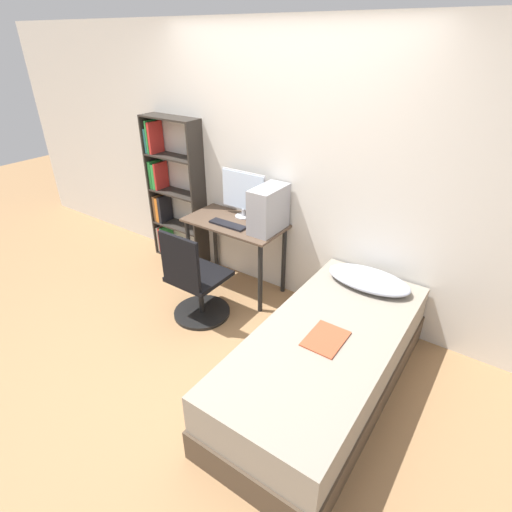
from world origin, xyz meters
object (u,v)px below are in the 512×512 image
Objects in this scene: bookshelf at (169,193)px; pc_tower at (269,209)px; monitor at (243,193)px; bed at (324,363)px; office_chair at (195,286)px; keyboard at (228,225)px.

bookshelf reaches higher than pc_tower.
monitor is at bearing 161.66° from pc_tower.
pc_tower is (-1.01, 0.78, 0.70)m from bed.
pc_tower is at bearing 142.33° from bed.
office_chair is at bearing -35.92° from bookshelf.
keyboard is 0.45m from pc_tower.
bed is at bearing -5.22° from office_chair.
bed is at bearing -33.10° from monitor.
bookshelf is 1.07m from keyboard.
bed is at bearing -37.67° from pc_tower.
monitor reaches higher than bed.
bed is 1.82m from monitor.
bookshelf is at bearing 175.51° from pc_tower.
monitor is at bearing 91.17° from keyboard.
office_chair reaches higher than bed.
office_chair is at bearing 174.78° from bed.
keyboard is at bearing -88.83° from monitor.
keyboard is at bearing -159.86° from pc_tower.
bed is (2.43, -0.89, -0.53)m from bookshelf.
pc_tower is (0.37, 0.14, 0.20)m from keyboard.
bookshelf reaches higher than bed.
monitor reaches higher than office_chair.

